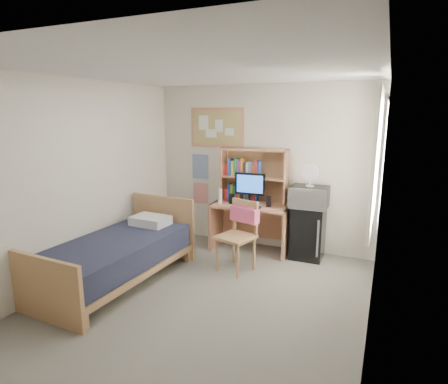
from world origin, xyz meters
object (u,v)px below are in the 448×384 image
at_px(monitor, 250,189).
at_px(microwave, 309,197).
at_px(bulletin_board, 217,128).
at_px(desk, 250,227).
at_px(bed, 116,261).
at_px(speaker_left, 232,199).
at_px(speaker_right, 269,202).
at_px(desk_chair, 236,237).
at_px(desk_fan, 310,176).
at_px(mini_fridge, 308,232).

height_order(monitor, microwave, monitor).
bearing_deg(microwave, bulletin_board, 170.11).
height_order(desk, bed, desk).
bearing_deg(speaker_left, desk, 11.31).
distance_m(bed, microwave, 2.86).
bearing_deg(bulletin_board, speaker_right, -18.83).
relative_size(desk, bed, 0.58).
relative_size(desk_chair, speaker_left, 6.25).
bearing_deg(bulletin_board, microwave, -9.26).
distance_m(desk, monitor, 0.63).
bearing_deg(desk_fan, speaker_right, -172.35).
bearing_deg(desk, mini_fridge, 0.89).
distance_m(speaker_right, desk_fan, 0.73).
xyz_separation_m(bulletin_board, microwave, (1.62, -0.26, -0.97)).
bearing_deg(bulletin_board, desk, -22.95).
xyz_separation_m(mini_fridge, microwave, (0.00, -0.02, 0.55)).
distance_m(bulletin_board, speaker_left, 1.23).
relative_size(bed, speaker_right, 13.07).
relative_size(desk, desk_chair, 1.22).
bearing_deg(speaker_left, microwave, 2.58).
distance_m(bed, speaker_right, 2.37).
relative_size(mini_fridge, speaker_left, 5.03).
relative_size(monitor, desk_fan, 1.66).
height_order(speaker_right, desk_fan, desk_fan).
xyz_separation_m(microwave, desk_fan, (0.00, 0.00, 0.31)).
height_order(mini_fridge, desk_fan, desk_fan).
bearing_deg(bulletin_board, monitor, -26.74).
bearing_deg(microwave, speaker_left, -174.94).
bearing_deg(desk_fan, microwave, 0.00).
relative_size(speaker_left, desk_fan, 0.52).
bearing_deg(desk_chair, bed, -126.36).
bearing_deg(desk, monitor, -90.00).
bearing_deg(desk_chair, desk, 112.22).
height_order(speaker_left, speaker_right, same).
bearing_deg(microwave, speaker_right, -172.35).
height_order(desk_chair, microwave, microwave).
distance_m(desk, speaker_left, 0.55).
height_order(desk_chair, monitor, monitor).
bearing_deg(bulletin_board, speaker_left, -41.83).
relative_size(mini_fridge, monitor, 1.59).
bearing_deg(desk_chair, desk_fan, 63.47).
height_order(desk_chair, speaker_right, desk_chair).
relative_size(desk, monitor, 2.41).
bearing_deg(bed, microwave, 43.68).
bearing_deg(desk, desk_chair, -87.66).
bearing_deg(monitor, speaker_right, -0.00).
height_order(desk_chair, bed, desk_chair).
xyz_separation_m(bulletin_board, speaker_right, (1.03, -0.35, -1.08)).
bearing_deg(monitor, bed, -128.08).
bearing_deg(bulletin_board, bed, -102.95).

